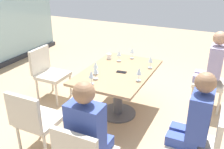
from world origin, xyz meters
TOP-DOWN VIEW (x-y plane):
  - ground_plane at (0.00, 0.00)m, footprint 12.00×12.00m
  - dining_table_main at (0.00, 0.00)m, footprint 1.40×0.94m
  - chair_front_left at (-0.83, -1.31)m, footprint 0.46×0.50m
  - chair_front_right at (0.83, -1.31)m, footprint 0.46×0.50m
  - chair_far_left at (-1.24, 0.52)m, footprint 0.50×0.46m
  - chair_near_window at (0.00, 1.31)m, footprint 0.46×0.51m
  - person_front_left at (-0.83, -1.20)m, footprint 0.34×0.39m
  - person_side_end at (-1.43, -0.35)m, footprint 0.39×0.34m
  - person_front_right at (0.83, -1.20)m, footprint 0.34×0.39m
  - wine_glass_0 at (-0.38, 0.16)m, footprint 0.07×0.07m
  - wine_glass_1 at (-0.19, -0.39)m, footprint 0.07×0.07m
  - wine_glass_2 at (0.37, 0.15)m, footprint 0.07×0.07m
  - wine_glass_3 at (0.58, 0.01)m, footprint 0.07×0.07m
  - wine_glass_4 at (0.31, -0.39)m, footprint 0.07×0.07m
  - wine_glass_5 at (-0.24, 0.24)m, footprint 0.07×0.07m
  - wine_glass_6 at (-0.55, 0.13)m, footprint 0.07×0.07m
  - coffee_cup at (0.39, 0.34)m, footprint 0.08×0.08m
  - cell_phone_on_table at (-0.03, -0.07)m, footprint 0.08×0.15m

SIDE VIEW (x-z plane):
  - ground_plane at x=0.00m, z-range 0.00..0.00m
  - chair_front_left at x=-0.83m, z-range 0.06..0.93m
  - chair_front_right at x=0.83m, z-range 0.06..0.93m
  - chair_far_left at x=-1.24m, z-range 0.06..0.93m
  - chair_near_window at x=0.00m, z-range 0.06..0.93m
  - dining_table_main at x=0.00m, z-range 0.20..0.93m
  - person_front_left at x=-0.83m, z-range 0.07..1.33m
  - person_side_end at x=-1.43m, z-range 0.07..1.33m
  - person_front_right at x=0.83m, z-range 0.07..1.33m
  - cell_phone_on_table at x=-0.03m, z-range 0.73..0.74m
  - coffee_cup at x=0.39m, z-range 0.73..0.82m
  - wine_glass_0 at x=-0.38m, z-range 0.77..0.95m
  - wine_glass_1 at x=-0.19m, z-range 0.77..0.95m
  - wine_glass_2 at x=0.37m, z-range 0.77..0.95m
  - wine_glass_3 at x=0.58m, z-range 0.77..0.95m
  - wine_glass_4 at x=0.31m, z-range 0.77..0.95m
  - wine_glass_5 at x=-0.24m, z-range 0.77..0.95m
  - wine_glass_6 at x=-0.55m, z-range 0.77..0.95m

